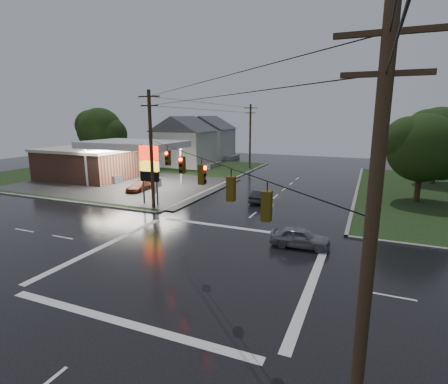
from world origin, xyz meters
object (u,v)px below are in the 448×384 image
at_px(tree_nw_behind, 101,130).
at_px(house_near, 184,141).
at_px(utility_pole_nw, 151,149).
at_px(utility_pole_n, 250,135).
at_px(car_north, 260,196).
at_px(utility_pole_se, 369,251).
at_px(pylon_sign, 149,165).
at_px(car_crossing, 300,237).
at_px(tree_ne_near, 424,148).
at_px(tree_ne_far, 440,136).
at_px(house_far, 208,137).
at_px(gas_station, 97,161).
at_px(car_pump, 140,186).

bearing_deg(tree_nw_behind, house_near, 24.98).
bearing_deg(utility_pole_nw, utility_pole_n, 90.00).
xyz_separation_m(house_near, car_north, (20.15, -20.09, -3.78)).
distance_m(utility_pole_nw, utility_pole_se, 26.87).
bearing_deg(car_north, tree_nw_behind, -21.78).
relative_size(pylon_sign, utility_pole_se, 0.55).
distance_m(tree_nw_behind, car_crossing, 46.89).
bearing_deg(house_near, tree_ne_near, -21.76).
bearing_deg(car_crossing, tree_ne_far, -25.54).
xyz_separation_m(pylon_sign, car_north, (9.70, 5.41, -3.39)).
xyz_separation_m(house_near, car_crossing, (26.33, -31.11, -3.72)).
relative_size(pylon_sign, house_far, 0.54).
bearing_deg(tree_ne_near, utility_pole_se, -98.38).
relative_size(utility_pole_se, house_far, 1.00).
height_order(utility_pole_nw, tree_nw_behind, utility_pole_nw).
xyz_separation_m(pylon_sign, utility_pole_n, (1.00, 27.50, 1.46)).
bearing_deg(gas_station, pylon_sign, -31.22).
relative_size(house_near, tree_ne_far, 1.13).
height_order(pylon_sign, tree_ne_near, tree_ne_near).
distance_m(utility_pole_n, car_crossing, 36.61).
bearing_deg(tree_ne_far, car_crossing, -112.02).
bearing_deg(house_far, car_crossing, -57.62).
distance_m(gas_station, utility_pole_nw, 19.38).
bearing_deg(car_crossing, utility_pole_se, -167.55).
bearing_deg(house_near, car_north, -44.91).
bearing_deg(gas_station, house_far, 82.50).
height_order(utility_pole_se, tree_nw_behind, utility_pole_se).
relative_size(car_north, car_crossing, 0.95).
height_order(utility_pole_n, house_far, utility_pole_n).
height_order(utility_pole_n, car_crossing, utility_pole_n).
height_order(house_near, house_far, same).
bearing_deg(utility_pole_n, pylon_sign, -92.08).
height_order(utility_pole_se, car_north, utility_pole_se).
bearing_deg(car_north, tree_ne_far, -133.49).
distance_m(gas_station, car_crossing, 34.46).
relative_size(utility_pole_nw, car_pump, 2.63).
height_order(utility_pole_nw, car_north, utility_pole_nw).
height_order(pylon_sign, utility_pole_nw, utility_pole_nw).
distance_m(pylon_sign, tree_nw_behind, 30.49).
xyz_separation_m(tree_ne_near, car_pump, (-29.50, -6.67, -4.95)).
bearing_deg(car_pump, house_near, 102.69).
distance_m(pylon_sign, car_pump, 7.65).
bearing_deg(house_near, gas_station, -106.17).
xyz_separation_m(gas_station, tree_ne_near, (39.82, 2.29, 3.01)).
bearing_deg(pylon_sign, tree_nw_behind, 140.13).
distance_m(tree_nw_behind, tree_ne_near, 48.65).
relative_size(car_north, car_pump, 0.91).
height_order(gas_station, tree_nw_behind, tree_nw_behind).
bearing_deg(house_far, utility_pole_nw, -72.08).
xyz_separation_m(utility_pole_nw, car_north, (8.70, 6.41, -5.10)).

